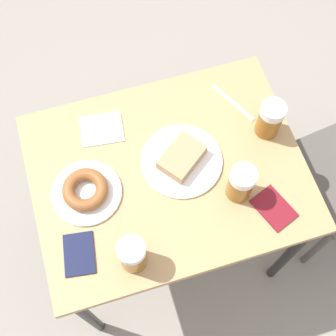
# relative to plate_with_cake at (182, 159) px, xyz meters

# --- Properties ---
(ground_plane) EXTENTS (8.00, 8.00, 0.00)m
(ground_plane) POSITION_rel_plate_with_cake_xyz_m (0.02, -0.05, -0.75)
(ground_plane) COLOR gray
(table) EXTENTS (0.67, 0.85, 0.74)m
(table) POSITION_rel_plate_with_cake_xyz_m (0.02, -0.05, -0.10)
(table) COLOR tan
(table) RESTS_ON ground_plane
(plate_with_cake) EXTENTS (0.26, 0.26, 0.05)m
(plate_with_cake) POSITION_rel_plate_with_cake_xyz_m (0.00, 0.00, 0.00)
(plate_with_cake) COLOR white
(plate_with_cake) RESTS_ON table
(plate_with_donut) EXTENTS (0.22, 0.22, 0.05)m
(plate_with_donut) POSITION_rel_plate_with_cake_xyz_m (0.01, -0.31, 0.00)
(plate_with_donut) COLOR white
(plate_with_donut) RESTS_ON table
(beer_mug_left) EXTENTS (0.08, 0.08, 0.14)m
(beer_mug_left) POSITION_rel_plate_with_cake_xyz_m (-0.03, 0.30, 0.05)
(beer_mug_left) COLOR #8C5619
(beer_mug_left) RESTS_ON table
(beer_mug_center) EXTENTS (0.08, 0.08, 0.14)m
(beer_mug_center) POSITION_rel_plate_with_cake_xyz_m (0.26, -0.23, 0.05)
(beer_mug_center) COLOR #8C5619
(beer_mug_center) RESTS_ON table
(beer_mug_right) EXTENTS (0.08, 0.08, 0.14)m
(beer_mug_right) POSITION_rel_plate_with_cake_xyz_m (0.15, 0.13, 0.05)
(beer_mug_right) COLOR #8C5619
(beer_mug_right) RESTS_ON table
(napkin_folded) EXTENTS (0.13, 0.15, 0.00)m
(napkin_folded) POSITION_rel_plate_with_cake_xyz_m (-0.19, -0.21, -0.01)
(napkin_folded) COLOR white
(napkin_folded) RESTS_ON table
(fork) EXTENTS (0.17, 0.09, 0.00)m
(fork) POSITION_rel_plate_with_cake_xyz_m (-0.16, 0.23, -0.02)
(fork) COLOR silver
(fork) RESTS_ON table
(passport_near_edge) EXTENTS (0.14, 0.10, 0.01)m
(passport_near_edge) POSITION_rel_plate_with_cake_xyz_m (0.20, -0.37, -0.01)
(passport_near_edge) COLOR #141938
(passport_near_edge) RESTS_ON table
(passport_far_edge) EXTENTS (0.15, 0.13, 0.01)m
(passport_far_edge) POSITION_rel_plate_with_cake_xyz_m (0.23, 0.22, -0.01)
(passport_far_edge) COLOR maroon
(passport_far_edge) RESTS_ON table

